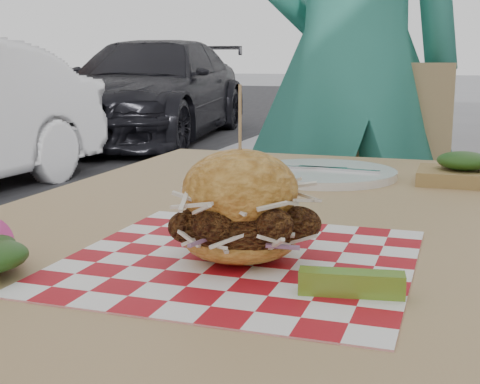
{
  "coord_description": "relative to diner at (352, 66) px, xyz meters",
  "views": [
    {
      "loc": [
        -0.03,
        -0.58,
        0.96
      ],
      "look_at": [
        -0.25,
        0.07,
        0.82
      ],
      "focal_mm": 50.0,
      "sensor_mm": 36.0,
      "label": 1
    }
  ],
  "objects": [
    {
      "name": "sandwich",
      "position": [
        0.1,
        -1.32,
        -0.14
      ],
      "size": [
        0.16,
        0.16,
        0.18
      ],
      "color": "gold",
      "rests_on": "paper_liner"
    },
    {
      "name": "patio_chair",
      "position": [
        0.07,
        -0.09,
        -0.39
      ],
      "size": [
        0.45,
        0.46,
        0.95
      ],
      "rotation": [
        0.0,
        0.0,
        0.07
      ],
      "color": "tan",
      "rests_on": "ground"
    },
    {
      "name": "paper_liner",
      "position": [
        0.1,
        -1.32,
        -0.19
      ],
      "size": [
        0.36,
        0.36,
        0.0
      ],
      "primitive_type": "cube",
      "color": "#B3111C",
      "rests_on": "patio_table"
    },
    {
      "name": "diner",
      "position": [
        0.0,
        0.0,
        0.0
      ],
      "size": [
        0.8,
        0.67,
        1.88
      ],
      "primitive_type": "imported",
      "rotation": [
        0.0,
        0.0,
        3.51
      ],
      "color": "teal",
      "rests_on": "ground"
    },
    {
      "name": "place_setting",
      "position": [
        0.08,
        -0.79,
        -0.18
      ],
      "size": [
        0.27,
        0.27,
        0.02
      ],
      "color": "white",
      "rests_on": "patio_table"
    },
    {
      "name": "pickle_spear",
      "position": [
        0.23,
        -1.39,
        -0.18
      ],
      "size": [
        0.1,
        0.04,
        0.02
      ],
      "primitive_type": "cube",
      "rotation": [
        0.0,
        0.0,
        0.16
      ],
      "color": "olive",
      "rests_on": "paper_liner"
    },
    {
      "name": "kraft_tray",
      "position": [
        0.32,
        -0.77,
        -0.17
      ],
      "size": [
        0.15,
        0.12,
        0.06
      ],
      "color": "olive",
      "rests_on": "patio_table"
    },
    {
      "name": "car_dark",
      "position": [
        -3.25,
        5.34,
        -0.35
      ],
      "size": [
        2.13,
        4.24,
        1.18
      ],
      "primitive_type": "imported",
      "rotation": [
        0.0,
        0.0,
        0.12
      ],
      "color": "black",
      "rests_on": "ground"
    },
    {
      "name": "patio_table",
      "position": [
        0.08,
        -1.11,
        -0.27
      ],
      "size": [
        0.8,
        1.2,
        0.75
      ],
      "color": "tan",
      "rests_on": "ground"
    }
  ]
}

